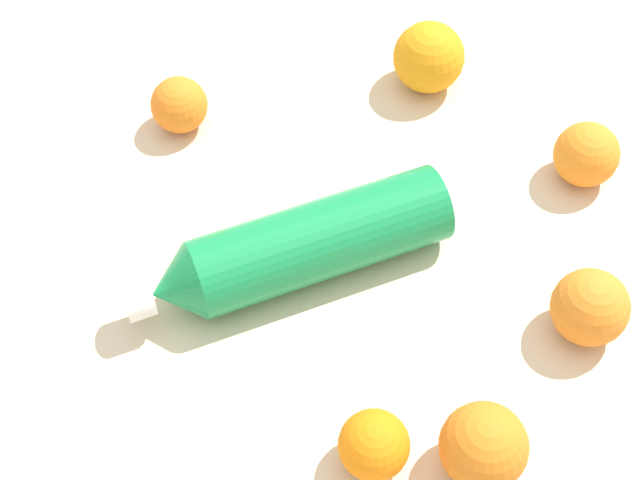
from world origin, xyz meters
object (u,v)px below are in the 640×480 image
at_px(water_bottle, 296,248).
at_px(orange_0, 179,105).
at_px(orange_2, 586,155).
at_px(orange_4, 374,445).
at_px(orange_3, 429,57).
at_px(orange_1, 590,307).
at_px(orange_5, 484,446).

height_order(water_bottle, orange_0, water_bottle).
height_order(orange_2, orange_4, orange_2).
xyz_separation_m(orange_0, orange_2, (-0.31, 0.31, 0.00)).
bearing_deg(orange_3, orange_1, 76.45).
bearing_deg(orange_1, orange_2, -133.12).
height_order(orange_1, orange_2, orange_1).
bearing_deg(orange_4, water_bottle, -105.91).
bearing_deg(orange_1, orange_0, -67.97).
height_order(orange_2, orange_5, orange_5).
height_order(orange_0, orange_1, orange_1).
bearing_deg(orange_0, orange_4, 81.81).
distance_m(orange_1, orange_5, 0.18).
bearing_deg(orange_5, orange_4, -37.58).
height_order(orange_2, orange_3, orange_3).
xyz_separation_m(orange_0, orange_1, (-0.18, 0.45, 0.01)).
distance_m(orange_1, orange_4, 0.24).
relative_size(orange_2, orange_3, 0.85).
xyz_separation_m(water_bottle, orange_0, (-0.01, -0.24, -0.01)).
bearing_deg(orange_3, orange_2, 103.34).
bearing_deg(orange_1, water_bottle, -48.46).
bearing_deg(water_bottle, orange_5, 105.77).
bearing_deg(orange_0, water_bottle, 88.73).
bearing_deg(orange_2, orange_4, 19.67).
bearing_deg(orange_4, orange_3, -134.09).
xyz_separation_m(orange_1, orange_2, (-0.13, -0.14, -0.00)).
bearing_deg(water_bottle, orange_0, -78.68).
relative_size(water_bottle, orange_5, 4.28).
height_order(water_bottle, orange_5, water_bottle).
relative_size(water_bottle, orange_1, 4.45).
bearing_deg(orange_3, orange_5, 57.12).
xyz_separation_m(orange_1, orange_5, (0.17, 0.05, 0.00)).
height_order(orange_3, orange_5, orange_3).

